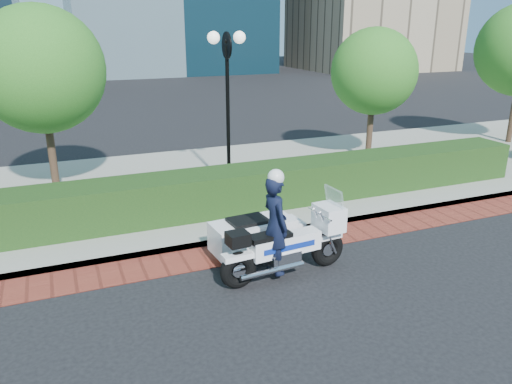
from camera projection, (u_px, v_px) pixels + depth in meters
name	position (u px, v px, depth m)	size (l,w,h in m)	color
ground	(272.00, 284.00, 9.17)	(120.00, 120.00, 0.00)	black
brick_strip	(243.00, 251.00, 10.48)	(60.00, 1.00, 0.01)	maroon
sidewalk	(188.00, 186.00, 14.40)	(60.00, 8.00, 0.15)	gray
hedge_main	(212.00, 192.00, 12.12)	(18.00, 1.20, 1.00)	black
lamppost	(227.00, 87.00, 13.13)	(1.02, 0.70, 4.21)	black
tree_b	(41.00, 70.00, 12.51)	(3.20, 3.20, 4.89)	#332319
tree_c	(374.00, 72.00, 16.22)	(2.80, 2.80, 4.30)	#332319
police_motorcycle	(270.00, 234.00, 9.50)	(2.64, 1.87, 2.13)	black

